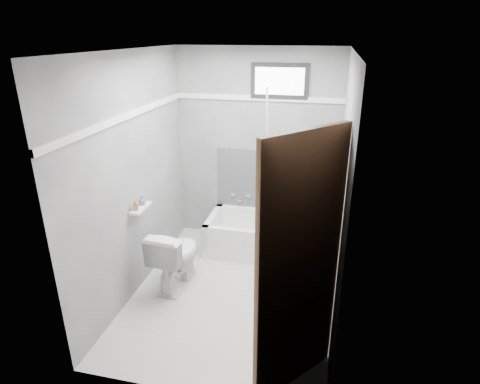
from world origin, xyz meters
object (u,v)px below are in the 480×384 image
(office_chair, at_px, (307,207))
(soap_bottle_a, at_px, (136,205))
(toilet, at_px, (176,257))
(soap_bottle_b, at_px, (142,200))
(bathtub, at_px, (269,236))
(door, at_px, (336,301))

(office_chair, xyz_separation_m, soap_bottle_a, (-1.60, -1.11, 0.34))
(toilet, relative_size, soap_bottle_b, 7.04)
(office_chair, xyz_separation_m, soap_bottle_b, (-1.60, -0.97, 0.34))
(soap_bottle_a, bearing_deg, bathtub, 42.14)
(office_chair, distance_m, door, 2.31)
(bathtub, height_order, soap_bottle_b, soap_bottle_b)
(toilet, height_order, soap_bottle_b, soap_bottle_b)
(office_chair, relative_size, soap_bottle_a, 8.65)
(door, bearing_deg, office_chair, 98.00)
(office_chair, relative_size, soap_bottle_b, 10.30)
(bathtub, bearing_deg, toilet, -133.14)
(bathtub, xyz_separation_m, soap_bottle_a, (-1.17, -1.06, 0.76))
(toilet, distance_m, soap_bottle_a, 0.72)
(office_chair, bearing_deg, soap_bottle_b, -134.32)
(bathtub, relative_size, soap_bottle_b, 15.37)
(bathtub, height_order, toilet, toilet)
(soap_bottle_b, bearing_deg, bathtub, 38.13)
(office_chair, relative_size, toilet, 1.46)
(door, distance_m, soap_bottle_b, 2.31)
(bathtub, relative_size, soap_bottle_a, 12.90)
(toilet, bearing_deg, office_chair, -138.25)
(office_chair, bearing_deg, bathtub, -158.88)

